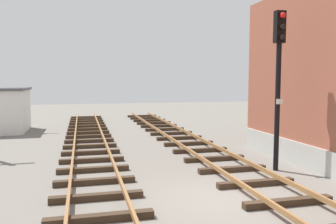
{
  "coord_description": "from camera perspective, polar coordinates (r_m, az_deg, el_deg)",
  "views": [
    {
      "loc": [
        -3.67,
        -8.57,
        3.23
      ],
      "look_at": [
        0.74,
        9.1,
        1.56
      ],
      "focal_mm": 37.21,
      "sensor_mm": 36.0,
      "label": 1
    }
  ],
  "objects": [
    {
      "name": "ground_plane",
      "position": [
        9.86,
        8.92,
        -13.94
      ],
      "size": [
        80.0,
        80.0,
        0.0
      ],
      "primitive_type": "plane",
      "color": "slate"
    },
    {
      "name": "track_near_building",
      "position": [
        10.45,
        16.47,
        -12.22
      ],
      "size": [
        2.5,
        44.67,
        0.32
      ],
      "color": "#38281C",
      "rests_on": "ground"
    },
    {
      "name": "control_hut",
      "position": [
        24.04,
        -25.47,
        0.34
      ],
      "size": [
        3.0,
        3.8,
        2.76
      ],
      "color": "silver",
      "rests_on": "ground"
    },
    {
      "name": "signal_mast",
      "position": [
        12.84,
        17.67,
        6.26
      ],
      "size": [
        0.36,
        0.4,
        5.62
      ],
      "color": "black",
      "rests_on": "ground"
    },
    {
      "name": "track_centre",
      "position": [
        9.12,
        -11.37,
        -14.75
      ],
      "size": [
        2.5,
        44.67,
        0.32
      ],
      "color": "#38281C",
      "rests_on": "ground"
    }
  ]
}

